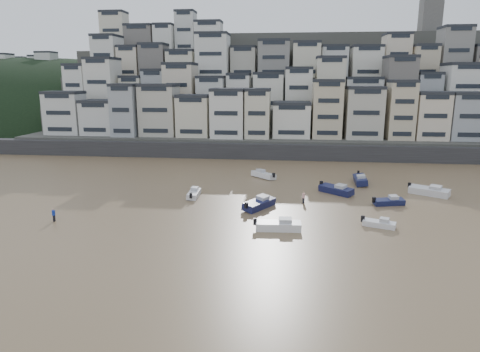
# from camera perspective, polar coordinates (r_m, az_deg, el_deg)

# --- Properties ---
(ground) EXTENTS (400.00, 400.00, 0.00)m
(ground) POSITION_cam_1_polar(r_m,az_deg,el_deg) (37.26, -11.63, -16.44)
(ground) COLOR #89694A
(ground) RESTS_ON ground
(sea_strip) EXTENTS (340.00, 340.00, 0.00)m
(sea_strip) POSITION_cam_1_polar(r_m,az_deg,el_deg) (213.96, -28.12, 6.68)
(sea_strip) COLOR #41555D
(sea_strip) RESTS_ON ground
(harbor_wall) EXTENTS (140.00, 3.00, 3.50)m
(harbor_wall) POSITION_cam_1_polar(r_m,az_deg,el_deg) (97.10, 5.96, 3.26)
(harbor_wall) COLOR #38383A
(harbor_wall) RESTS_ON ground
(hillside) EXTENTS (141.04, 66.00, 50.00)m
(hillside) POSITION_cam_1_polar(r_m,az_deg,el_deg) (135.69, 8.31, 10.76)
(hillside) COLOR #4C4C47
(hillside) RESTS_ON ground
(headland) EXTENTS (216.00, 135.00, 53.33)m
(headland) POSITION_cam_1_polar(r_m,az_deg,el_deg) (197.39, -26.13, 6.47)
(headland) COLOR black
(headland) RESTS_ON ground
(boat_b) EXTENTS (4.50, 2.86, 1.17)m
(boat_b) POSITION_cam_1_polar(r_m,az_deg,el_deg) (56.02, 18.08, -5.91)
(boat_b) COLOR silver
(boat_b) RESTS_ON ground
(boat_c) EXTENTS (5.12, 6.52, 1.74)m
(boat_c) POSITION_cam_1_polar(r_m,az_deg,el_deg) (60.65, 2.57, -3.53)
(boat_c) COLOR #151A44
(boat_c) RESTS_ON ground
(boat_f) EXTENTS (1.82, 5.13, 1.39)m
(boat_f) POSITION_cam_1_polar(r_m,az_deg,el_deg) (66.73, -6.17, -2.20)
(boat_f) COLOR white
(boat_f) RESTS_ON ground
(boat_h) EXTENTS (5.38, 5.30, 1.55)m
(boat_h) POSITION_cam_1_polar(r_m,az_deg,el_deg) (78.85, 3.15, 0.30)
(boat_h) COLOR silver
(boat_h) RESTS_ON ground
(boat_i) EXTENTS (2.37, 6.59, 1.78)m
(boat_i) POSITION_cam_1_polar(r_m,az_deg,el_deg) (77.47, 15.74, -0.33)
(boat_i) COLOR #151A41
(boat_i) RESTS_ON ground
(boat_e) EXTENTS (6.04, 5.64, 1.70)m
(boat_e) POSITION_cam_1_polar(r_m,az_deg,el_deg) (69.85, 12.69, -1.62)
(boat_e) COLOR #151941
(boat_e) RESTS_ON ground
(boat_d) EXTENTS (5.14, 2.77, 1.34)m
(boat_d) POSITION_cam_1_polar(r_m,az_deg,el_deg) (65.85, 19.24, -3.11)
(boat_d) COLOR #161C45
(boat_d) RESTS_ON ground
(boat_a) EXTENTS (6.10, 2.28, 1.64)m
(boat_a) POSITION_cam_1_polar(r_m,az_deg,el_deg) (52.36, 5.15, -6.35)
(boat_a) COLOR white
(boat_a) RESTS_ON ground
(boat_g) EXTENTS (6.64, 5.28, 1.77)m
(boat_g) POSITION_cam_1_polar(r_m,az_deg,el_deg) (73.53, 23.92, -1.68)
(boat_g) COLOR silver
(boat_g) RESTS_ON ground
(person_blue) EXTENTS (0.44, 0.44, 1.74)m
(person_blue) POSITION_cam_1_polar(r_m,az_deg,el_deg) (60.21, -23.58, -4.77)
(person_blue) COLOR #1532A4
(person_blue) RESTS_ON ground
(person_pink) EXTENTS (0.44, 0.44, 1.74)m
(person_pink) POSITION_cam_1_polar(r_m,az_deg,el_deg) (63.64, 8.47, -2.86)
(person_pink) COLOR #DEA19C
(person_pink) RESTS_ON ground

